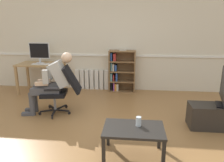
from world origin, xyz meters
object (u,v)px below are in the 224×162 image
object	(u,v)px
imac_monitor	(39,51)
tv_stand	(221,117)
bookshelf	(120,72)
keyboard	(40,64)
person_seated	(52,82)
drinking_glass	(139,121)
computer_desk	(41,68)
office_chair	(62,88)
coffee_table	(134,132)
radiator	(92,80)
computer_mouse	(49,64)

from	to	relation	value
imac_monitor	tv_stand	size ratio (longest dim) A/B	0.49
bookshelf	tv_stand	bearing A→B (deg)	-45.54
keyboard	person_seated	xyz separation A→B (m)	(0.74, -1.14, -0.12)
imac_monitor	drinking_glass	xyz separation A→B (m)	(2.47, -2.58, -0.57)
person_seated	drinking_glass	size ratio (longest dim) A/B	9.50
imac_monitor	person_seated	distance (m)	1.63
bookshelf	person_seated	size ratio (longest dim) A/B	0.90
drinking_glass	keyboard	bearing A→B (deg)	135.29
computer_desk	person_seated	xyz separation A→B (m)	(0.78, -1.28, 0.01)
office_chair	coffee_table	distance (m)	1.93
keyboard	radiator	xyz separation A→B (m)	(1.18, 0.53, -0.50)
coffee_table	bookshelf	bearing A→B (deg)	97.44
computer_desk	coffee_table	world-z (taller)	computer_desk
computer_desk	drinking_glass	world-z (taller)	computer_desk
computer_mouse	person_seated	world-z (taller)	person_seated
computer_mouse	radiator	bearing A→B (deg)	27.83
radiator	computer_mouse	bearing A→B (deg)	-152.17
person_seated	office_chair	bearing A→B (deg)	90.00
computer_mouse	office_chair	world-z (taller)	office_chair
keyboard	computer_mouse	xyz separation A→B (m)	(0.21, 0.02, 0.01)
keyboard	tv_stand	distance (m)	4.11
coffee_table	tv_stand	bearing A→B (deg)	33.42
computer_desk	tv_stand	xyz separation A→B (m)	(3.85, -1.59, -0.44)
computer_desk	computer_mouse	size ratio (longest dim) A/B	11.19
imac_monitor	tv_stand	xyz separation A→B (m)	(3.89, -1.67, -0.84)
imac_monitor	radiator	size ratio (longest dim) A/B	0.59
computer_mouse	radiator	world-z (taller)	computer_mouse
imac_monitor	bookshelf	distance (m)	2.11
radiator	tv_stand	world-z (taller)	radiator
keyboard	computer_mouse	distance (m)	0.22
computer_desk	keyboard	distance (m)	0.19
imac_monitor	bookshelf	bearing A→B (deg)	6.00
computer_desk	drinking_glass	xyz separation A→B (m)	(2.43, -2.50, -0.16)
tv_stand	bookshelf	bearing A→B (deg)	134.46
bookshelf	radiator	xyz separation A→B (m)	(-0.77, 0.10, -0.26)
imac_monitor	office_chair	world-z (taller)	imac_monitor
office_chair	coffee_table	size ratio (longest dim) A/B	1.19
radiator	tv_stand	bearing A→B (deg)	-37.14
imac_monitor	tv_stand	world-z (taller)	imac_monitor
keyboard	bookshelf	bearing A→B (deg)	12.47
computer_desk	tv_stand	size ratio (longest dim) A/B	1.05
imac_monitor	person_seated	size ratio (longest dim) A/B	0.43
imac_monitor	radiator	bearing A→B (deg)	13.86
radiator	drinking_glass	xyz separation A→B (m)	(1.20, -2.89, 0.21)
drinking_glass	office_chair	bearing A→B (deg)	139.41
keyboard	radiator	world-z (taller)	keyboard
drinking_glass	bookshelf	bearing A→B (deg)	98.85
imac_monitor	keyboard	xyz separation A→B (m)	(0.09, -0.22, -0.28)
office_chair	keyboard	bearing A→B (deg)	-148.80
bookshelf	drinking_glass	distance (m)	2.83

